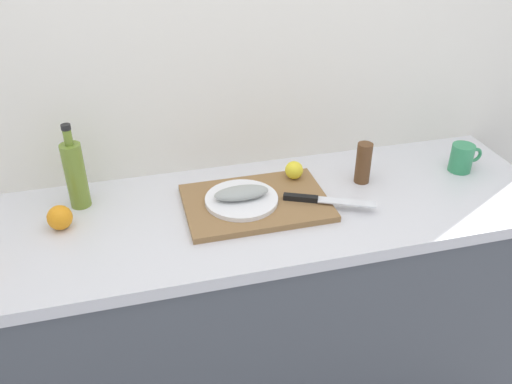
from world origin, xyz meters
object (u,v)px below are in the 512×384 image
(lemon_0, at_px, (294,170))
(olive_oil_bottle, at_px, (75,174))
(orange_0, at_px, (60,218))
(white_plate, at_px, (242,200))
(chef_knife, at_px, (317,199))
(coffee_mug_0, at_px, (462,158))
(cutting_board, at_px, (256,203))
(fish_fillet, at_px, (241,193))
(pepper_mill, at_px, (363,163))

(lemon_0, bearing_deg, olive_oil_bottle, 176.57)
(orange_0, bearing_deg, white_plate, -2.69)
(chef_knife, xyz_separation_m, orange_0, (-0.78, 0.09, 0.01))
(olive_oil_bottle, height_order, coffee_mug_0, olive_oil_bottle)
(cutting_board, xyz_separation_m, olive_oil_bottle, (-0.54, 0.15, 0.10))
(fish_fillet, xyz_separation_m, orange_0, (-0.55, 0.03, -0.02))
(cutting_board, relative_size, olive_oil_bottle, 1.62)
(coffee_mug_0, bearing_deg, olive_oil_bottle, 175.32)
(cutting_board, relative_size, white_plate, 1.96)
(cutting_board, relative_size, fish_fillet, 2.61)
(lemon_0, distance_m, orange_0, 0.76)
(chef_knife, bearing_deg, fish_fillet, -170.34)
(white_plate, xyz_separation_m, orange_0, (-0.55, 0.03, 0.01))
(fish_fillet, xyz_separation_m, olive_oil_bottle, (-0.49, 0.14, 0.06))
(chef_knife, bearing_deg, olive_oil_bottle, -171.29)
(fish_fillet, xyz_separation_m, lemon_0, (0.21, 0.10, -0.00))
(lemon_0, bearing_deg, pepper_mill, -11.78)
(white_plate, height_order, chef_knife, chef_knife)
(white_plate, distance_m, chef_knife, 0.24)
(white_plate, bearing_deg, olive_oil_bottle, 163.86)
(orange_0, bearing_deg, pepper_mill, 1.59)
(cutting_board, distance_m, pepper_mill, 0.40)
(coffee_mug_0, bearing_deg, orange_0, -179.55)
(lemon_0, height_order, coffee_mug_0, coffee_mug_0)
(cutting_board, height_order, chef_knife, chef_knife)
(olive_oil_bottle, bearing_deg, fish_fillet, -16.14)
(lemon_0, distance_m, olive_oil_bottle, 0.71)
(chef_knife, xyz_separation_m, coffee_mug_0, (0.58, 0.10, 0.02))
(coffee_mug_0, relative_size, pepper_mill, 0.83)
(cutting_board, height_order, orange_0, orange_0)
(cutting_board, distance_m, fish_fillet, 0.06)
(pepper_mill, bearing_deg, olive_oil_bottle, 174.48)
(orange_0, height_order, pepper_mill, pepper_mill)
(cutting_board, distance_m, coffee_mug_0, 0.76)
(white_plate, height_order, pepper_mill, pepper_mill)
(coffee_mug_0, relative_size, orange_0, 1.60)
(white_plate, bearing_deg, orange_0, 177.31)
(chef_knife, height_order, lemon_0, lemon_0)
(cutting_board, relative_size, chef_knife, 1.65)
(white_plate, bearing_deg, chef_knife, -14.74)
(cutting_board, xyz_separation_m, pepper_mill, (0.39, 0.06, 0.06))
(fish_fillet, distance_m, coffee_mug_0, 0.81)
(white_plate, distance_m, pepper_mill, 0.44)
(olive_oil_bottle, bearing_deg, pepper_mill, -5.52)
(fish_fillet, height_order, pepper_mill, pepper_mill)
(chef_knife, bearing_deg, pepper_mill, 53.57)
(white_plate, height_order, orange_0, orange_0)
(cutting_board, relative_size, lemon_0, 7.40)
(orange_0, xyz_separation_m, pepper_mill, (0.99, 0.03, 0.03))
(white_plate, height_order, fish_fillet, fish_fillet)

